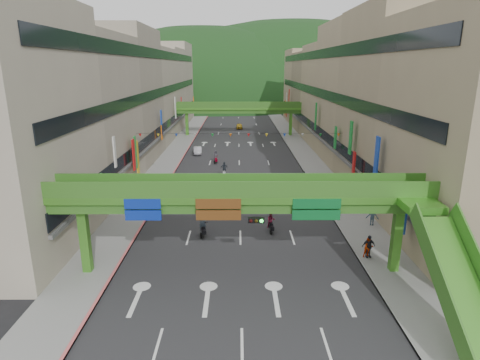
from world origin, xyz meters
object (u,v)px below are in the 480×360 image
at_px(car_yellow, 239,126).
at_px(pedestrian_red, 368,249).
at_px(overpass_near, 255,207).
at_px(car_silver, 198,150).
at_px(scooter_rider_mid, 271,222).
at_px(scooter_rider_near, 203,225).

bearing_deg(car_yellow, pedestrian_red, -82.54).
relative_size(overpass_near, car_silver, 7.42).
distance_m(overpass_near, pedestrian_red, 10.25).
height_order(scooter_rider_mid, pedestrian_red, scooter_rider_mid).
distance_m(scooter_rider_mid, car_silver, 34.51).
distance_m(car_silver, car_yellow, 29.32).
height_order(scooter_rider_near, car_silver, scooter_rider_near).
distance_m(overpass_near, car_yellow, 69.59).
bearing_deg(scooter_rider_mid, car_silver, 106.40).
bearing_deg(overpass_near, scooter_rider_near, 120.72).
bearing_deg(car_yellow, overpass_near, -90.12).
height_order(scooter_rider_mid, car_silver, scooter_rider_mid).
bearing_deg(car_yellow, scooter_rider_mid, -88.35).
relative_size(scooter_rider_near, car_silver, 0.55).
relative_size(car_silver, pedestrian_red, 2.39).
height_order(car_silver, car_yellow, car_silver).
bearing_deg(scooter_rider_near, car_yellow, 86.87).
bearing_deg(car_yellow, scooter_rider_near, -93.90).
bearing_deg(pedestrian_red, car_yellow, 86.10).
xyz_separation_m(overpass_near, pedestrian_red, (8.87, 2.62, -4.42)).
relative_size(scooter_rider_mid, car_yellow, 0.52).
relative_size(overpass_near, pedestrian_red, 17.73).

